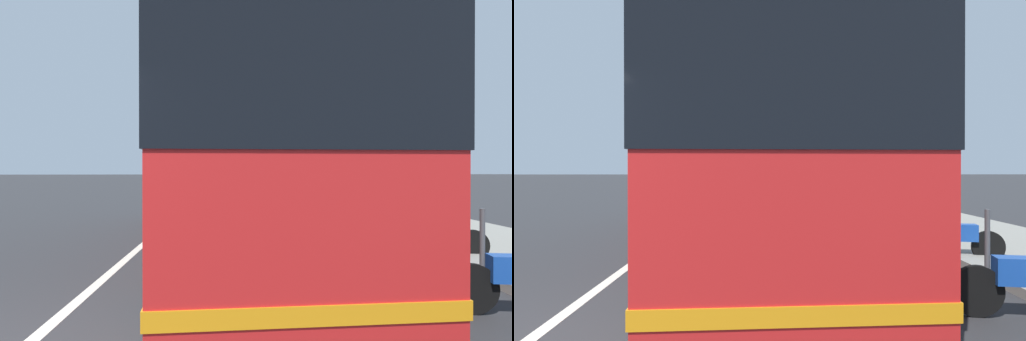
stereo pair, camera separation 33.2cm
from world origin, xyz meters
TOP-DOWN VIEW (x-y plane):
  - sidewalk_curb at (10.00, -7.57)m, footprint 110.00×3.60m
  - lane_divider_line at (10.00, 0.00)m, footprint 110.00×0.16m
  - coach_bus at (5.68, -2.31)m, footprint 12.39×3.18m
  - motorcycle_far_end at (4.21, -5.68)m, footprint 0.46×2.13m
  - car_behind_bus at (34.92, -2.76)m, footprint 4.68×1.94m
  - car_oncoming at (24.42, -2.30)m, footprint 4.39×1.87m
  - car_side_street at (40.68, -2.25)m, footprint 4.35×2.14m

SIDE VIEW (x-z plane):
  - lane_divider_line at x=10.00m, z-range 0.00..0.01m
  - sidewalk_curb at x=10.00m, z-range 0.00..0.14m
  - motorcycle_far_end at x=4.21m, z-range -0.17..1.07m
  - car_oncoming at x=24.42m, z-range -0.02..1.42m
  - car_behind_bus at x=34.92m, z-range -0.03..1.45m
  - car_side_street at x=40.68m, z-range -0.03..1.48m
  - coach_bus at x=5.68m, z-range 0.28..3.72m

